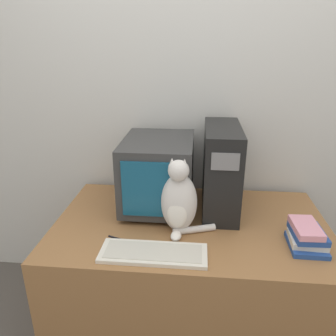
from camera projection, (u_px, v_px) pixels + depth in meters
wall_back at (195, 103)px, 1.98m from camera, size 7.00×0.05×2.50m
desk at (189, 277)px, 1.85m from camera, size 1.42×0.85×0.71m
crt_monitor at (158, 173)px, 1.82m from camera, size 0.38×0.48×0.40m
computer_tower at (221, 169)px, 1.78m from camera, size 0.19×0.47×0.47m
keyboard at (153, 253)px, 1.45m from camera, size 0.48×0.17×0.02m
cat at (179, 201)px, 1.59m from camera, size 0.28×0.22×0.39m
book_stack at (307, 237)px, 1.50m from camera, size 0.16×0.21×0.11m
pen at (122, 240)px, 1.56m from camera, size 0.14×0.06×0.01m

